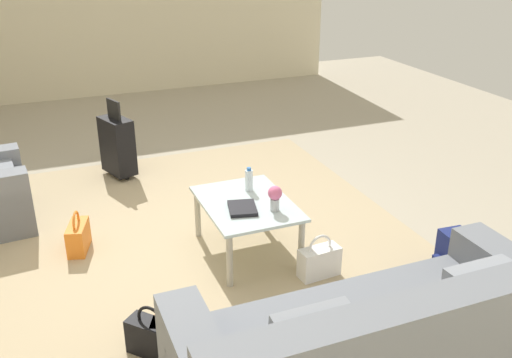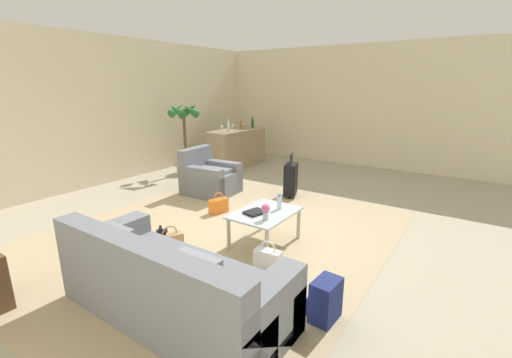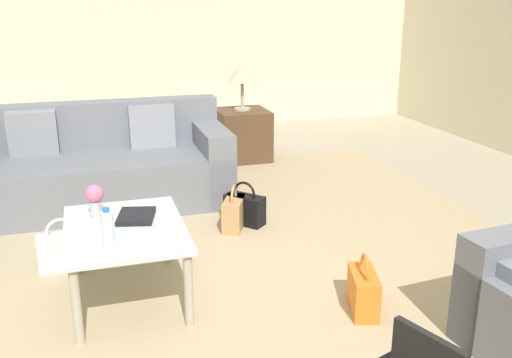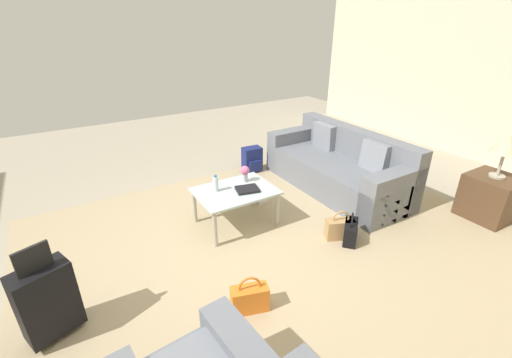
{
  "view_description": "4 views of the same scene",
  "coord_description": "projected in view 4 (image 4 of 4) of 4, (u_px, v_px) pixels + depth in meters",
  "views": [
    {
      "loc": [
        -4.22,
        0.96,
        2.46
      ],
      "look_at": [
        -0.93,
        -0.37,
        0.9
      ],
      "focal_mm": 40.0,
      "sensor_mm": 36.0,
      "label": 1
    },
    {
      "loc": [
        -3.99,
        -2.79,
        2.08
      ],
      "look_at": [
        -0.03,
        -0.1,
        0.77
      ],
      "focal_mm": 24.0,
      "sensor_mm": 36.0,
      "label": 2
    },
    {
      "loc": [
        2.77,
        -0.66,
        1.74
      ],
      "look_at": [
        -0.52,
        0.34,
        0.64
      ],
      "focal_mm": 40.0,
      "sensor_mm": 36.0,
      "label": 3
    },
    {
      "loc": [
        1.25,
        2.7,
        2.31
      ],
      "look_at": [
        -0.54,
        -0.25,
        0.67
      ],
      "focal_mm": 24.0,
      "sensor_mm": 36.0,
      "label": 4
    }
  ],
  "objects": [
    {
      "name": "ground_plane",
      "position": [
        225.0,
        256.0,
        3.66
      ],
      "size": [
        12.0,
        12.0,
        0.0
      ],
      "primitive_type": "plane",
      "color": "#A89E89"
    },
    {
      "name": "wall_left",
      "position": [
        510.0,
        71.0,
        5.37
      ],
      "size": [
        0.12,
        8.0,
        3.1
      ],
      "primitive_type": "cube",
      "color": "beige",
      "rests_on": "ground"
    },
    {
      "name": "area_rug",
      "position": [
        282.0,
        247.0,
        3.79
      ],
      "size": [
        5.2,
        4.4,
        0.01
      ],
      "primitive_type": "cube",
      "color": "tan",
      "rests_on": "ground"
    },
    {
      "name": "couch",
      "position": [
        340.0,
        168.0,
        5.02
      ],
      "size": [
        0.93,
        2.23,
        0.86
      ],
      "color": "slate",
      "rests_on": "ground"
    },
    {
      "name": "coffee_table",
      "position": [
        235.0,
        195.0,
        4.07
      ],
      "size": [
        0.92,
        0.69,
        0.46
      ],
      "color": "silver",
      "rests_on": "ground"
    },
    {
      "name": "water_bottle",
      "position": [
        216.0,
        184.0,
        3.98
      ],
      "size": [
        0.06,
        0.06,
        0.2
      ],
      "color": "silver",
      "rests_on": "coffee_table"
    },
    {
      "name": "coffee_table_book",
      "position": [
        247.0,
        189.0,
        4.03
      ],
      "size": [
        0.3,
        0.27,
        0.03
      ],
      "primitive_type": "cube",
      "rotation": [
        0.0,
        0.0,
        -0.24
      ],
      "color": "black",
      "rests_on": "coffee_table"
    },
    {
      "name": "flower_vase",
      "position": [
        245.0,
        172.0,
        4.2
      ],
      "size": [
        0.11,
        0.11,
        0.21
      ],
      "color": "#B2B7BC",
      "rests_on": "coffee_table"
    },
    {
      "name": "side_table",
      "position": [
        490.0,
        197.0,
        4.27
      ],
      "size": [
        0.55,
        0.55,
        0.56
      ],
      "primitive_type": "cube",
      "color": "#513823",
      "rests_on": "ground"
    },
    {
      "name": "table_lamp",
      "position": [
        507.0,
        145.0,
        3.98
      ],
      "size": [
        0.32,
        0.32,
        0.53
      ],
      "color": "#ADA899",
      "rests_on": "side_table"
    },
    {
      "name": "suitcase_black",
      "position": [
        47.0,
        300.0,
        2.6
      ],
      "size": [
        0.45,
        0.34,
        0.85
      ],
      "color": "black",
      "rests_on": "ground"
    },
    {
      "name": "handbag_tan",
      "position": [
        340.0,
        228.0,
        3.9
      ],
      "size": [
        0.35,
        0.26,
        0.36
      ],
      "color": "tan",
      "rests_on": "ground"
    },
    {
      "name": "handbag_white",
      "position": [
        257.0,
        191.0,
        4.73
      ],
      "size": [
        0.17,
        0.33,
        0.36
      ],
      "color": "white",
      "rests_on": "ground"
    },
    {
      "name": "handbag_black",
      "position": [
        351.0,
        231.0,
        3.85
      ],
      "size": [
        0.33,
        0.32,
        0.36
      ],
      "color": "black",
      "rests_on": "ground"
    },
    {
      "name": "handbag_orange",
      "position": [
        250.0,
        298.0,
        2.93
      ],
      "size": [
        0.35,
        0.23,
        0.36
      ],
      "color": "orange",
      "rests_on": "ground"
    },
    {
      "name": "backpack_navy",
      "position": [
        252.0,
        160.0,
        5.62
      ],
      "size": [
        0.31,
        0.27,
        0.4
      ],
      "color": "navy",
      "rests_on": "ground"
    }
  ]
}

